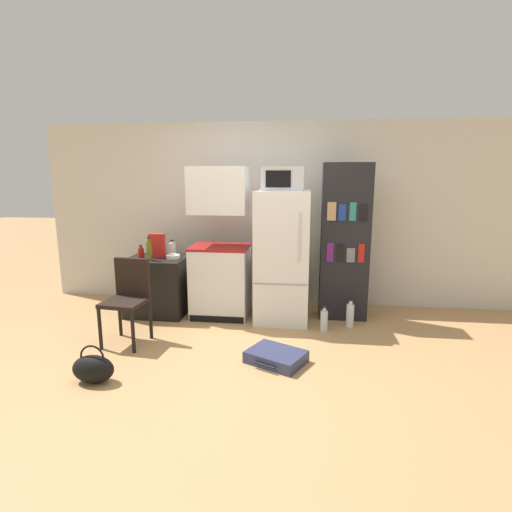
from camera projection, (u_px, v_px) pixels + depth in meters
ground_plane at (240, 365)px, 3.68m from camera, size 24.00×24.00×0.00m
wall_back at (278, 215)px, 5.36m from camera, size 6.40×0.10×2.41m
side_table at (158, 286)px, 5.03m from camera, size 0.72×0.60×0.72m
kitchen_hutch at (220, 250)px, 4.86m from camera, size 0.70×0.56×1.83m
refrigerator at (282, 257)px, 4.73m from camera, size 0.63×0.68×1.55m
microwave at (283, 179)px, 4.55m from camera, size 0.47×0.45×0.27m
bookshelf at (345, 242)px, 4.78m from camera, size 0.57×0.32×1.87m
bottle_milk_white at (172, 248)px, 5.14m from camera, size 0.09×0.09×0.19m
bottle_ketchup_red at (141, 253)px, 4.92m from camera, size 0.07×0.07×0.16m
bottle_olive_oil at (149, 250)px, 4.79m from camera, size 0.06×0.06×0.29m
bottle_wine_dark at (152, 246)px, 5.11m from camera, size 0.08×0.08×0.27m
bowl at (173, 257)px, 4.91m from camera, size 0.17×0.17×0.05m
cereal_box at (157, 246)px, 4.94m from camera, size 0.19×0.07×0.30m
chair at (129, 293)px, 4.14m from camera, size 0.44×0.44×0.87m
suitcase_large_flat at (276, 357)px, 3.73m from camera, size 0.62×0.56×0.11m
handbag at (93, 369)px, 3.36m from camera, size 0.36×0.20×0.33m
water_bottle_front at (350, 315)px, 4.61m from camera, size 0.09×0.09×0.34m
water_bottle_middle at (324, 320)px, 4.49m from camera, size 0.08×0.08×0.29m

